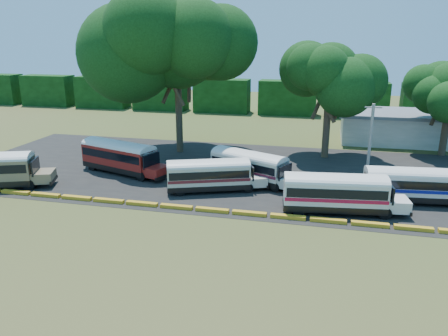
% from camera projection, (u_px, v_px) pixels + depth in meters
% --- Properties ---
extents(ground, '(160.00, 160.00, 0.00)m').
position_uv_depth(ground, '(228.00, 218.00, 33.46)').
color(ground, '#32521B').
rests_on(ground, ground).
extents(asphalt_strip, '(64.00, 24.00, 0.02)m').
position_uv_depth(asphalt_strip, '(263.00, 174.00, 44.42)').
color(asphalt_strip, black).
rests_on(asphalt_strip, ground).
extents(curb, '(53.70, 0.45, 0.30)m').
position_uv_depth(curb, '(231.00, 212.00, 34.35)').
color(curb, gold).
rests_on(curb, ground).
extents(terminal_building, '(19.00, 9.00, 4.00)m').
position_uv_depth(terminal_building, '(413.00, 127.00, 56.89)').
color(terminal_building, silver).
rests_on(terminal_building, ground).
extents(treeline_backdrop, '(130.00, 4.00, 6.00)m').
position_uv_depth(treeline_backdrop, '(288.00, 98.00, 77.33)').
color(treeline_backdrop, black).
rests_on(treeline_backdrop, ground).
extents(bus_red, '(10.27, 5.53, 3.29)m').
position_uv_depth(bus_red, '(120.00, 155.00, 44.21)').
color(bus_red, black).
rests_on(bus_red, ground).
extents(bus_cream_west, '(9.17, 5.24, 2.95)m').
position_uv_depth(bus_cream_west, '(210.00, 173.00, 38.94)').
color(bus_cream_west, black).
rests_on(bus_cream_west, ground).
extents(bus_cream_east, '(9.31, 5.92, 3.03)m').
position_uv_depth(bus_cream_east, '(250.00, 165.00, 41.36)').
color(bus_cream_east, black).
rests_on(bus_cream_east, ground).
extents(bus_white_red, '(9.88, 3.56, 3.17)m').
position_uv_depth(bus_white_red, '(337.00, 191.00, 34.10)').
color(bus_white_red, black).
rests_on(bus_white_red, ground).
extents(bus_white_blue, '(9.31, 3.14, 3.00)m').
position_uv_depth(bus_white_blue, '(414.00, 183.00, 36.26)').
color(bus_white_blue, black).
rests_on(bus_white_blue, ground).
extents(tree_west, '(14.57, 14.57, 18.22)m').
position_uv_depth(tree_west, '(177.00, 42.00, 49.30)').
color(tree_west, '#372B1B').
rests_on(tree_west, ground).
extents(tree_center, '(8.45, 8.45, 12.84)m').
position_uv_depth(tree_center, '(330.00, 72.00, 47.78)').
color(tree_center, '#372B1B').
rests_on(tree_center, ground).
extents(utility_pole, '(1.60, 0.30, 7.29)m').
position_uv_depth(utility_pole, '(370.00, 140.00, 42.39)').
color(utility_pole, gray).
rests_on(utility_pole, ground).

